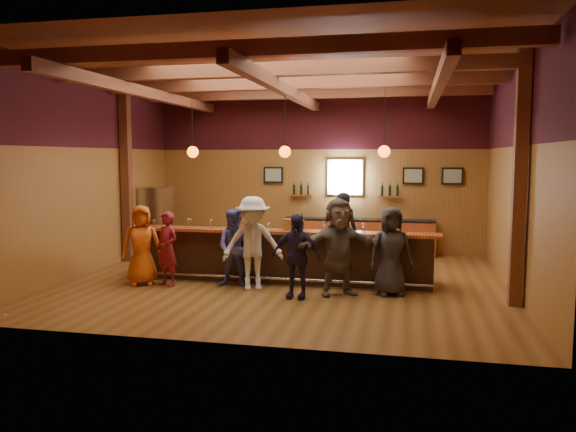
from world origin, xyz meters
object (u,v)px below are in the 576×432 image
at_px(customer_orange, 141,245).
at_px(customer_denim, 236,248).
at_px(stainless_fridge, 157,221).
at_px(customer_brown, 339,247).
at_px(customer_dark, 391,251).
at_px(customer_redvest, 167,249).
at_px(bar_counter, 287,256).
at_px(customer_white, 253,243).
at_px(bottle_a, 302,223).
at_px(ice_bucket, 288,225).
at_px(customer_navy, 296,256).
at_px(back_bar_cabinet, 358,236).
at_px(bartender, 343,232).

xyz_separation_m(customer_orange, customer_denim, (1.94, 0.20, -0.03)).
bearing_deg(stainless_fridge, customer_denim, -45.22).
distance_m(stainless_fridge, customer_brown, 6.38).
xyz_separation_m(customer_brown, customer_dark, (0.96, 0.22, -0.09)).
height_order(customer_redvest, customer_denim, customer_denim).
distance_m(bar_counter, customer_white, 1.12).
relative_size(stainless_fridge, bottle_a, 5.36).
bearing_deg(ice_bucket, customer_redvest, -163.63).
xyz_separation_m(customer_redvest, customer_navy, (2.73, -0.43, 0.03)).
bearing_deg(customer_brown, back_bar_cabinet, 63.57).
distance_m(customer_dark, ice_bucket, 2.19).
relative_size(stainless_fridge, customer_orange, 1.10).
distance_m(stainless_fridge, bartender, 5.35).
xyz_separation_m(customer_orange, bottle_a, (3.16, 0.84, 0.43)).
xyz_separation_m(customer_denim, customer_brown, (2.09, -0.24, 0.14)).
bearing_deg(customer_denim, customer_navy, -28.53).
bearing_deg(customer_brown, customer_redvest, 152.38).
height_order(customer_orange, customer_navy, customer_orange).
height_order(customer_navy, ice_bucket, customer_navy).
distance_m(back_bar_cabinet, ice_bucket, 4.11).
bearing_deg(back_bar_cabinet, customer_dark, -77.36).
bearing_deg(customer_redvest, customer_denim, 32.84).
relative_size(customer_orange, customer_redvest, 1.08).
relative_size(bar_counter, customer_dark, 3.78).
relative_size(customer_redvest, customer_denim, 0.96).
relative_size(customer_navy, ice_bucket, 6.76).
bearing_deg(customer_dark, stainless_fridge, 134.58).
bearing_deg(customer_brown, ice_bucket, 120.16).
relative_size(customer_orange, bottle_a, 4.85).
height_order(customer_navy, bottle_a, customer_navy).
bearing_deg(bar_counter, ice_bucket, -75.82).
distance_m(back_bar_cabinet, customer_brown, 4.65).
relative_size(customer_denim, bartender, 0.86).
bearing_deg(customer_denim, customer_orange, -177.85).
bearing_deg(back_bar_cabinet, customer_denim, -115.21).
relative_size(back_bar_cabinet, customer_orange, 2.45).
bearing_deg(customer_orange, customer_brown, -25.06).
xyz_separation_m(stainless_fridge, customer_navy, (4.59, -3.89, -0.12)).
xyz_separation_m(bar_counter, customer_redvest, (-2.26, -1.01, 0.23)).
xyz_separation_m(customer_navy, customer_brown, (0.74, 0.38, 0.14)).
relative_size(customer_redvest, customer_navy, 0.96).
relative_size(back_bar_cabinet, customer_navy, 2.56).
bearing_deg(customer_denim, stainless_fridge, 130.98).
height_order(bar_counter, customer_redvest, customer_redvest).
distance_m(customer_redvest, customer_denim, 1.39).
distance_m(customer_denim, customer_navy, 1.49).
xyz_separation_m(stainless_fridge, customer_orange, (1.30, -3.46, -0.09)).
xyz_separation_m(back_bar_cabinet, customer_white, (-1.67, -4.50, 0.44)).
bearing_deg(customer_white, stainless_fridge, 116.53).
relative_size(stainless_fridge, customer_redvest, 1.20).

